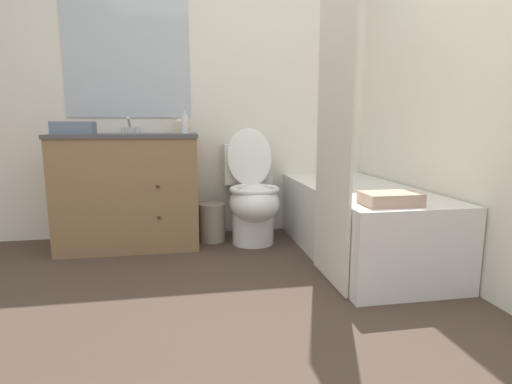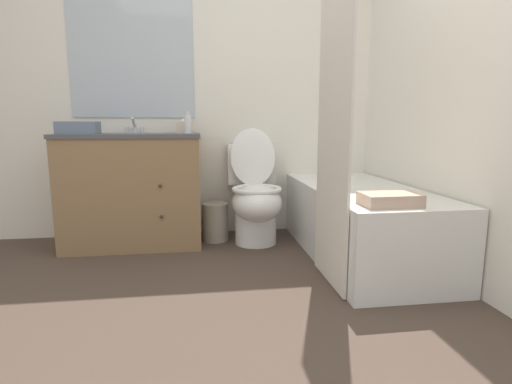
{
  "view_description": "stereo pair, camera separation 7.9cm",
  "coord_description": "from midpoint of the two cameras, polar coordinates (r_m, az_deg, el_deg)",
  "views": [
    {
      "loc": [
        -0.3,
        -1.54,
        0.92
      ],
      "look_at": [
        0.11,
        0.81,
        0.51
      ],
      "focal_mm": 28.0,
      "sensor_mm": 36.0,
      "label": 1
    },
    {
      "loc": [
        -0.23,
        -1.55,
        0.92
      ],
      "look_at": [
        0.11,
        0.81,
        0.51
      ],
      "focal_mm": 28.0,
      "sensor_mm": 36.0,
      "label": 2
    }
  ],
  "objects": [
    {
      "name": "toilet",
      "position": [
        3.09,
        -1.25,
        -0.81
      ],
      "size": [
        0.39,
        0.67,
        0.89
      ],
      "color": "white",
      "rests_on": "ground_plane"
    },
    {
      "name": "bathtub",
      "position": [
        2.89,
        13.57,
        -3.98
      ],
      "size": [
        0.7,
        1.57,
        0.49
      ],
      "color": "white",
      "rests_on": "ground_plane"
    },
    {
      "name": "wastebasket",
      "position": [
        3.18,
        -6.97,
        -4.31
      ],
      "size": [
        0.21,
        0.21,
        0.3
      ],
      "color": "gray",
      "rests_on": "ground_plane"
    },
    {
      "name": "ground_plane",
      "position": [
        1.82,
        -0.26,
        -20.61
      ],
      "size": [
        14.0,
        14.0,
        0.0
      ],
      "primitive_type": "plane",
      "color": "#47382D"
    },
    {
      "name": "soap_dispenser",
      "position": [
        3.07,
        -10.9,
        9.59
      ],
      "size": [
        0.05,
        0.05,
        0.17
      ],
      "color": "silver",
      "rests_on": "vanity_cabinet"
    },
    {
      "name": "sink_faucet",
      "position": [
        3.31,
        -18.22,
        8.62
      ],
      "size": [
        0.14,
        0.12,
        0.12
      ],
      "color": "silver",
      "rests_on": "vanity_cabinet"
    },
    {
      "name": "wall_right",
      "position": [
        2.9,
        22.58,
        15.57
      ],
      "size": [
        0.05,
        2.81,
        2.5
      ],
      "color": "white",
      "rests_on": "ground_plane"
    },
    {
      "name": "bath_towel_folded",
      "position": [
        2.23,
        17.71,
        -0.93
      ],
      "size": [
        0.3,
        0.19,
        0.07
      ],
      "color": "tan",
      "rests_on": "bathtub"
    },
    {
      "name": "tissue_box",
      "position": [
        3.21,
        -11.37,
        9.06
      ],
      "size": [
        0.12,
        0.11,
        0.11
      ],
      "color": "beige",
      "rests_on": "vanity_cabinet"
    },
    {
      "name": "hand_towel_folded",
      "position": [
        3.07,
        -25.29,
        8.3
      ],
      "size": [
        0.27,
        0.18,
        0.09
      ],
      "color": "slate",
      "rests_on": "vanity_cabinet"
    },
    {
      "name": "wall_back",
      "position": [
        3.4,
        -5.83,
        15.29
      ],
      "size": [
        8.0,
        0.06,
        2.5
      ],
      "color": "white",
      "rests_on": "ground_plane"
    },
    {
      "name": "shower_curtain",
      "position": [
        2.28,
        10.2,
        12.23
      ],
      "size": [
        0.01,
        0.53,
        2.04
      ],
      "color": "silver",
      "rests_on": "ground_plane"
    },
    {
      "name": "vanity_cabinet",
      "position": [
        3.15,
        -18.27,
        0.38
      ],
      "size": [
        1.02,
        0.57,
        0.85
      ],
      "color": "olive",
      "rests_on": "ground_plane"
    }
  ]
}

